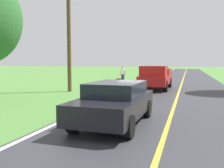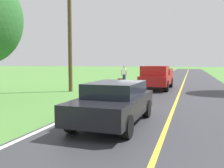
{
  "view_description": "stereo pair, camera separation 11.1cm",
  "coord_description": "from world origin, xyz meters",
  "px_view_note": "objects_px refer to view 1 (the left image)",
  "views": [
    {
      "loc": [
        -5.14,
        22.77,
        2.08
      ],
      "look_at": [
        -1.77,
        11.92,
        1.08
      ],
      "focal_mm": 39.49,
      "sensor_mm": 36.0,
      "label": 1
    },
    {
      "loc": [
        -5.25,
        22.73,
        2.08
      ],
      "look_at": [
        -1.77,
        11.92,
        1.08
      ],
      "focal_mm": 39.49,
      "sensor_mm": 36.0,
      "label": 2
    }
  ],
  "objects_px": {
    "hitchhiker_walking": "(123,73)",
    "utility_pole_roadside": "(69,38)",
    "pickup_truck_passing": "(156,77)",
    "sedan_ahead_same_lane": "(115,102)",
    "suitcase_carried": "(119,81)"
  },
  "relations": [
    {
      "from": "hitchhiker_walking",
      "to": "pickup_truck_passing",
      "type": "relative_size",
      "value": 0.32
    },
    {
      "from": "hitchhiker_walking",
      "to": "sedan_ahead_same_lane",
      "type": "relative_size",
      "value": 0.39
    },
    {
      "from": "sedan_ahead_same_lane",
      "to": "suitcase_carried",
      "type": "bearing_deg",
      "value": -74.7
    },
    {
      "from": "hitchhiker_walking",
      "to": "utility_pole_roadside",
      "type": "relative_size",
      "value": 0.23
    },
    {
      "from": "hitchhiker_walking",
      "to": "sedan_ahead_same_lane",
      "type": "distance_m",
      "value": 16.56
    },
    {
      "from": "utility_pole_roadside",
      "to": "pickup_truck_passing",
      "type": "bearing_deg",
      "value": -150.0
    },
    {
      "from": "sedan_ahead_same_lane",
      "to": "pickup_truck_passing",
      "type": "bearing_deg",
      "value": -89.61
    },
    {
      "from": "suitcase_carried",
      "to": "utility_pole_roadside",
      "type": "relative_size",
      "value": 0.06
    },
    {
      "from": "suitcase_carried",
      "to": "sedan_ahead_same_lane",
      "type": "relative_size",
      "value": 0.11
    },
    {
      "from": "hitchhiker_walking",
      "to": "utility_pole_roadside",
      "type": "distance_m",
      "value": 8.76
    },
    {
      "from": "suitcase_carried",
      "to": "utility_pole_roadside",
      "type": "distance_m",
      "value": 8.92
    },
    {
      "from": "sedan_ahead_same_lane",
      "to": "utility_pole_roadside",
      "type": "height_order",
      "value": "utility_pole_roadside"
    },
    {
      "from": "pickup_truck_passing",
      "to": "utility_pole_roadside",
      "type": "relative_size",
      "value": 0.72
    },
    {
      "from": "pickup_truck_passing",
      "to": "sedan_ahead_same_lane",
      "type": "xyz_separation_m",
      "value": [
        -0.08,
        11.27,
        -0.21
      ]
    },
    {
      "from": "hitchhiker_walking",
      "to": "pickup_truck_passing",
      "type": "height_order",
      "value": "pickup_truck_passing"
    }
  ]
}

